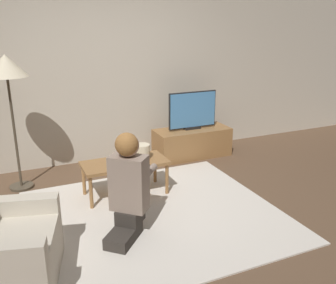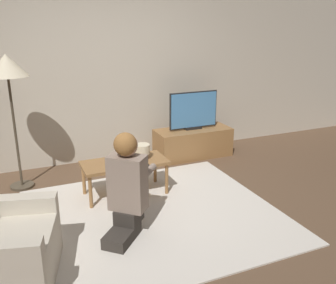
% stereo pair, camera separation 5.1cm
% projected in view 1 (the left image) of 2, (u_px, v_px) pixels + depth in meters
% --- Properties ---
extents(ground_plane, '(10.00, 10.00, 0.00)m').
position_uv_depth(ground_plane, '(155.00, 216.00, 3.95)').
color(ground_plane, brown).
extents(wall_back, '(10.00, 0.06, 2.60)m').
position_uv_depth(wall_back, '(102.00, 71.00, 5.23)').
color(wall_back, beige).
rests_on(wall_back, ground_plane).
extents(rug, '(2.56, 2.30, 0.02)m').
position_uv_depth(rug, '(155.00, 215.00, 3.95)').
color(rug, silver).
rests_on(rug, ground_plane).
extents(tv_stand, '(1.14, 0.47, 0.43)m').
position_uv_depth(tv_stand, '(192.00, 143.00, 5.65)').
color(tv_stand, olive).
rests_on(tv_stand, ground_plane).
extents(tv, '(0.76, 0.08, 0.56)m').
position_uv_depth(tv, '(193.00, 110.00, 5.50)').
color(tv, black).
rests_on(tv, tv_stand).
extents(coffee_table, '(0.98, 0.45, 0.42)m').
position_uv_depth(coffee_table, '(125.00, 165.00, 4.32)').
color(coffee_table, olive).
rests_on(coffee_table, ground_plane).
extents(floor_lamp, '(0.47, 0.47, 1.62)m').
position_uv_depth(floor_lamp, '(7.00, 72.00, 4.19)').
color(floor_lamp, '#4C4233').
rests_on(floor_lamp, ground_plane).
extents(armchair, '(0.93, 1.00, 0.87)m').
position_uv_depth(armchair, '(0.00, 252.00, 2.85)').
color(armchair, beige).
rests_on(armchair, ground_plane).
extents(person_kneeling, '(0.70, 0.73, 1.01)m').
position_uv_depth(person_kneeling, '(128.00, 183.00, 3.46)').
color(person_kneeling, '#332D28').
rests_on(person_kneeling, rug).
extents(table_lamp, '(0.18, 0.18, 0.17)m').
position_uv_depth(table_lamp, '(142.00, 150.00, 4.37)').
color(table_lamp, '#4C3823').
rests_on(table_lamp, coffee_table).
extents(remote, '(0.04, 0.15, 0.02)m').
position_uv_depth(remote, '(139.00, 162.00, 4.27)').
color(remote, black).
rests_on(remote, coffee_table).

